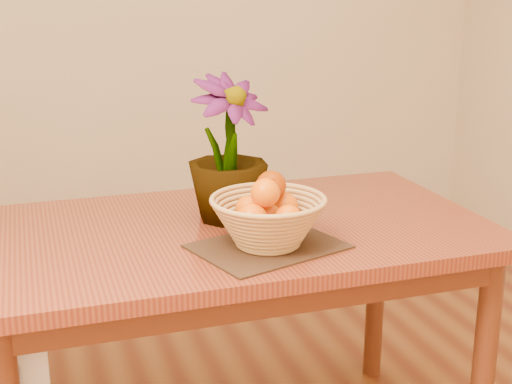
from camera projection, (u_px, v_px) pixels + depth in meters
name	position (u px, v px, depth m)	size (l,w,h in m)	color
table	(235.00, 255.00, 2.00)	(1.40, 0.80, 0.75)	maroon
placemat	(268.00, 246.00, 1.81)	(0.36, 0.27, 0.01)	#372014
wicker_basket	(268.00, 223.00, 1.79)	(0.29, 0.29, 0.12)	tan
orange_pile	(269.00, 203.00, 1.78)	(0.18, 0.18, 0.14)	#FB6704
potted_plant	(228.00, 149.00, 1.97)	(0.23, 0.23, 0.41)	#133F12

